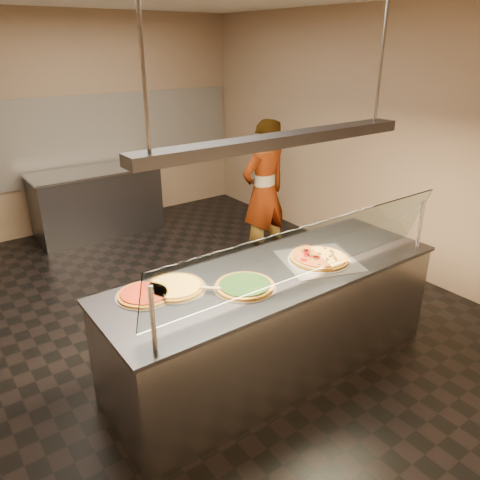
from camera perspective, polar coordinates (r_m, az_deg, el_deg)
ground at (r=5.08m, az=-6.13°, el=-7.79°), size 5.00×6.00×0.02m
wall_back at (r=7.24m, az=-19.11°, el=13.19°), size 5.00×0.02×3.00m
wall_right at (r=6.10m, az=14.48°, el=12.08°), size 0.02×6.00×3.00m
tile_band at (r=7.24m, az=-18.83°, el=11.61°), size 4.90×0.02×1.20m
serving_counter at (r=3.91m, az=4.23°, el=-9.82°), size 2.82×0.94×0.93m
sneeze_guard at (r=3.33m, az=8.41°, el=-1.30°), size 2.58×0.18×0.54m
perforated_tray at (r=3.88m, az=9.57°, el=-2.43°), size 0.74×0.74×0.01m
half_pizza_pepperoni at (r=3.79m, az=8.35°, el=-2.49°), size 0.38×0.53×0.05m
half_pizza_sausage at (r=3.95m, az=10.81°, el=-1.73°), size 0.38×0.53×0.04m
pizza_spinach at (r=3.42m, az=0.56°, el=-5.58°), size 0.46×0.46×0.03m
pizza_cheese at (r=3.44m, az=-8.00°, el=-5.64°), size 0.46×0.46×0.03m
pizza_tomato at (r=3.38m, az=-11.61°, el=-6.49°), size 0.40×0.40×0.03m
pizza_spatula at (r=3.39m, az=-2.73°, el=-5.57°), size 0.29×0.17×0.02m
prep_table at (r=7.04m, az=-16.99°, el=4.49°), size 1.76×0.74×0.93m
worker at (r=5.74m, az=2.95°, el=5.78°), size 0.67×0.46×1.77m
heat_lamp_housing at (r=3.35m, az=4.98°, el=12.06°), size 2.30×0.18×0.08m
lamp_rod_left at (r=2.74m, az=-11.81°, el=20.76°), size 0.02×0.02×1.01m
lamp_rod_right at (r=4.02m, az=16.93°, el=20.86°), size 0.02×0.02×1.01m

